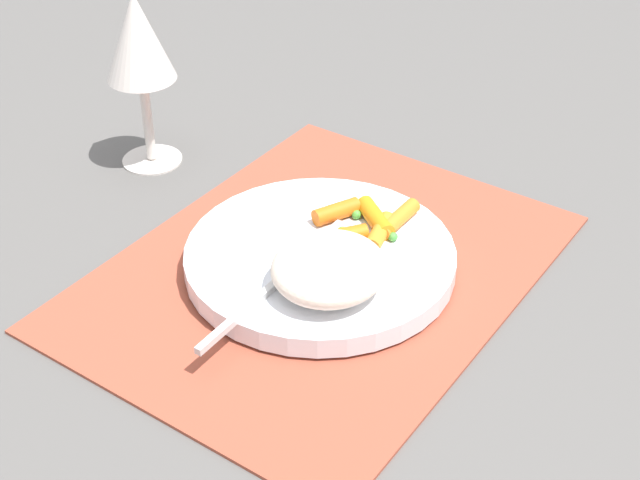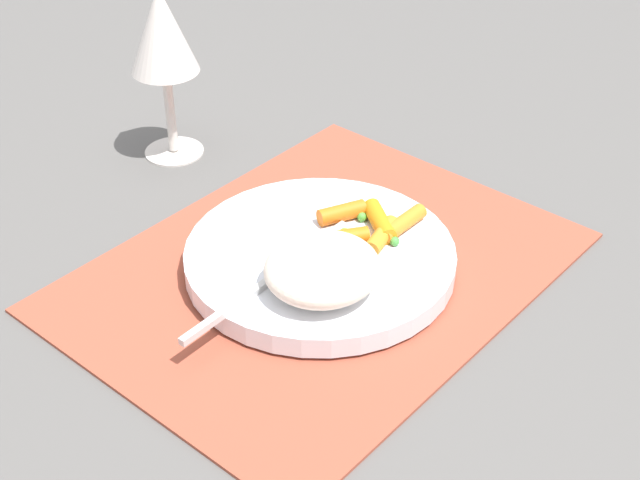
{
  "view_description": "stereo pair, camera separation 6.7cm",
  "coord_description": "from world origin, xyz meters",
  "px_view_note": "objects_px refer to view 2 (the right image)",
  "views": [
    {
      "loc": [
        -0.53,
        -0.37,
        0.49
      ],
      "look_at": [
        0.0,
        0.0,
        0.03
      ],
      "focal_mm": 52.55,
      "sensor_mm": 36.0,
      "label": 1
    },
    {
      "loc": [
        -0.49,
        -0.42,
        0.49
      ],
      "look_at": [
        0.0,
        0.0,
        0.03
      ],
      "focal_mm": 52.55,
      "sensor_mm": 36.0,
      "label": 2
    }
  ],
  "objects_px": {
    "carrot_portion": "(368,226)",
    "fork": "(289,268)",
    "rice_mound": "(322,269)",
    "plate": "(320,258)",
    "wine_glass": "(162,35)"
  },
  "relations": [
    {
      "from": "plate",
      "to": "wine_glass",
      "type": "bearing_deg",
      "value": 77.14
    },
    {
      "from": "plate",
      "to": "fork",
      "type": "xyz_separation_m",
      "value": [
        -0.04,
        -0.0,
        0.01
      ]
    },
    {
      "from": "carrot_portion",
      "to": "fork",
      "type": "bearing_deg",
      "value": 169.85
    },
    {
      "from": "plate",
      "to": "fork",
      "type": "relative_size",
      "value": 1.16
    },
    {
      "from": "plate",
      "to": "carrot_portion",
      "type": "distance_m",
      "value": 0.05
    },
    {
      "from": "wine_glass",
      "to": "plate",
      "type": "bearing_deg",
      "value": -102.86
    },
    {
      "from": "carrot_portion",
      "to": "rice_mound",
      "type": "bearing_deg",
      "value": -166.95
    },
    {
      "from": "fork",
      "to": "wine_glass",
      "type": "height_order",
      "value": "wine_glass"
    },
    {
      "from": "plate",
      "to": "rice_mound",
      "type": "distance_m",
      "value": 0.06
    },
    {
      "from": "rice_mound",
      "to": "carrot_portion",
      "type": "bearing_deg",
      "value": 13.05
    },
    {
      "from": "carrot_portion",
      "to": "plate",
      "type": "bearing_deg",
      "value": 160.85
    },
    {
      "from": "rice_mound",
      "to": "fork",
      "type": "distance_m",
      "value": 0.04
    },
    {
      "from": "fork",
      "to": "rice_mound",
      "type": "bearing_deg",
      "value": -87.98
    },
    {
      "from": "carrot_portion",
      "to": "wine_glass",
      "type": "relative_size",
      "value": 0.6
    },
    {
      "from": "rice_mound",
      "to": "fork",
      "type": "bearing_deg",
      "value": 92.02
    }
  ]
}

